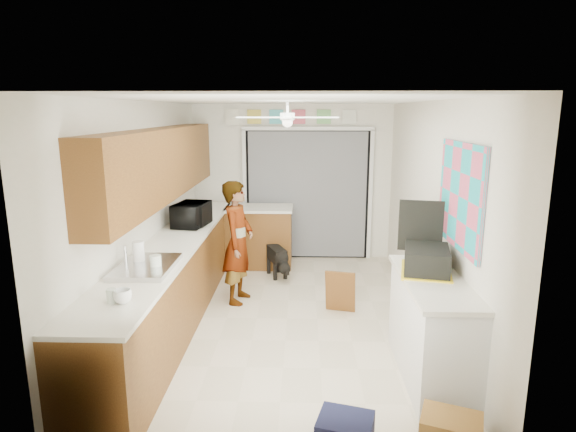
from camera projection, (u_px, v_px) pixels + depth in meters
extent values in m
plane|color=beige|center=(287.00, 319.00, 5.66)|extent=(5.00, 5.00, 0.00)
plane|color=white|center=(287.00, 100.00, 5.12)|extent=(5.00, 5.00, 0.00)
plane|color=white|center=(292.00, 183.00, 7.83)|extent=(3.20, 0.00, 3.20)
plane|color=white|center=(273.00, 301.00, 2.95)|extent=(3.20, 0.00, 3.20)
plane|color=white|center=(146.00, 214.00, 5.44)|extent=(0.00, 5.00, 5.00)
plane|color=white|center=(431.00, 216.00, 5.34)|extent=(0.00, 5.00, 5.00)
cube|color=brown|center=(176.00, 281.00, 5.60)|extent=(0.60, 4.80, 0.90)
cube|color=white|center=(174.00, 242.00, 5.50)|extent=(0.62, 4.80, 0.04)
cube|color=brown|center=(162.00, 164.00, 5.51)|extent=(0.32, 4.00, 0.80)
cube|color=silver|center=(146.00, 267.00, 4.52)|extent=(0.50, 0.76, 0.06)
cylinder|color=silver|center=(126.00, 257.00, 4.50)|extent=(0.03, 0.03, 0.22)
cube|color=brown|center=(259.00, 238.00, 7.53)|extent=(1.00, 0.60, 0.90)
cube|color=white|center=(259.00, 208.00, 7.43)|extent=(1.04, 0.64, 0.04)
cube|color=black|center=(307.00, 195.00, 7.84)|extent=(2.00, 0.06, 2.10)
cube|color=gray|center=(307.00, 195.00, 7.80)|extent=(1.90, 0.03, 2.05)
cube|color=white|center=(245.00, 195.00, 7.84)|extent=(0.06, 0.04, 2.10)
cube|color=white|center=(370.00, 196.00, 7.78)|extent=(0.06, 0.04, 2.10)
cube|color=white|center=(308.00, 128.00, 7.58)|extent=(2.10, 0.04, 0.06)
cube|color=#DAC448|center=(254.00, 117.00, 7.60)|extent=(0.22, 0.02, 0.22)
cube|color=#51CADA|center=(276.00, 117.00, 7.59)|extent=(0.22, 0.02, 0.22)
cube|color=#E0546C|center=(298.00, 117.00, 7.58)|extent=(0.22, 0.02, 0.22)
cube|color=#75C06D|center=(324.00, 117.00, 7.56)|extent=(0.22, 0.02, 0.22)
cube|color=silver|center=(349.00, 117.00, 7.55)|extent=(0.22, 0.02, 0.22)
cube|color=silver|center=(232.00, 117.00, 7.61)|extent=(0.22, 0.02, 0.26)
cube|color=white|center=(431.00, 330.00, 4.35)|extent=(0.50, 1.40, 0.90)
cube|color=white|center=(434.00, 281.00, 4.25)|extent=(0.54, 1.44, 0.04)
cube|color=#DE5174|center=(460.00, 196.00, 4.28)|extent=(0.03, 1.15, 0.95)
cube|color=white|center=(287.00, 117.00, 5.36)|extent=(1.14, 1.14, 0.24)
imported|color=black|center=(192.00, 215.00, 6.17)|extent=(0.45, 0.59, 0.30)
imported|color=white|center=(123.00, 296.00, 3.70)|extent=(0.17, 0.17, 0.11)
cylinder|color=silver|center=(156.00, 263.00, 4.46)|extent=(0.13, 0.13, 0.15)
cylinder|color=silver|center=(111.00, 296.00, 3.71)|extent=(0.08, 0.08, 0.11)
cylinder|color=white|center=(139.00, 253.00, 4.60)|extent=(0.11, 0.11, 0.24)
cube|color=black|center=(426.00, 260.00, 4.42)|extent=(0.49, 0.59, 0.22)
cube|color=yellow|center=(426.00, 271.00, 4.44)|extent=(0.55, 0.66, 0.02)
cube|color=black|center=(421.00, 226.00, 4.65)|extent=(0.42, 0.12, 0.50)
cube|color=brown|center=(340.00, 292.00, 5.77)|extent=(0.38, 0.21, 0.53)
imported|color=white|center=(238.00, 242.00, 6.04)|extent=(0.47, 0.62, 1.56)
cube|color=black|center=(277.00, 260.00, 7.07)|extent=(0.48, 0.68, 0.49)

